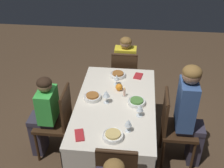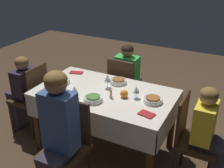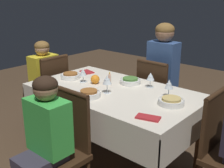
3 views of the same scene
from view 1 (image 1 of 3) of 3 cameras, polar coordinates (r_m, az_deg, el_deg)
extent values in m
plane|color=#4C3826|center=(3.58, 0.66, -13.44)|extent=(8.00, 8.00, 0.00)
cube|color=silver|center=(3.08, 0.75, -3.97)|extent=(1.49, 0.86, 0.04)
cube|color=silver|center=(3.17, 8.48, -6.36)|extent=(1.49, 0.01, 0.23)
cube|color=silver|center=(3.23, -6.85, -5.36)|extent=(1.49, 0.01, 0.23)
cube|color=silver|center=(2.63, -0.89, -16.03)|extent=(0.01, 0.86, 0.23)
cube|color=silver|center=(3.77, 1.82, 1.15)|extent=(0.01, 0.86, 0.23)
cube|color=#4C2D19|center=(3.85, 7.03, -2.76)|extent=(0.06, 0.06, 0.72)
cube|color=#4C2D19|center=(3.89, -3.62, -2.11)|extent=(0.06, 0.06, 0.72)
cube|color=#382314|center=(3.27, 13.48, -9.08)|extent=(0.38, 0.38, 0.04)
cube|color=#382314|center=(3.10, 10.79, -5.71)|extent=(0.35, 0.03, 0.43)
cylinder|color=#382314|center=(2.97, 11.22, -2.47)|extent=(0.34, 0.04, 0.04)
cylinder|color=#382314|center=(3.34, 16.11, -14.05)|extent=(0.03, 0.03, 0.43)
cylinder|color=#382314|center=(3.57, 15.42, -10.19)|extent=(0.03, 0.03, 0.43)
cylinder|color=#382314|center=(3.29, 10.28, -13.92)|extent=(0.03, 0.03, 0.43)
cylinder|color=#382314|center=(3.53, 10.05, -10.01)|extent=(0.03, 0.03, 0.43)
cube|color=#382314|center=(3.34, -11.94, -7.81)|extent=(0.38, 0.38, 0.04)
cube|color=#382314|center=(3.15, -9.34, -4.87)|extent=(0.35, 0.03, 0.43)
cylinder|color=#382314|center=(3.02, -9.70, -1.65)|extent=(0.34, 0.04, 0.04)
cylinder|color=#382314|center=(3.66, -13.29, -8.67)|extent=(0.03, 0.03, 0.43)
cylinder|color=#382314|center=(3.43, -14.97, -12.28)|extent=(0.03, 0.03, 0.43)
cylinder|color=#382314|center=(3.57, -8.19, -9.20)|extent=(0.03, 0.03, 0.43)
cylinder|color=#382314|center=(3.34, -9.50, -12.97)|extent=(0.03, 0.03, 0.43)
cube|color=#382314|center=(4.10, 2.60, 1.45)|extent=(0.38, 0.38, 0.04)
cube|color=#382314|center=(3.83, 2.50, 3.08)|extent=(0.03, 0.35, 0.43)
cylinder|color=#382314|center=(3.73, 2.58, 5.94)|extent=(0.04, 0.34, 0.04)
cylinder|color=#382314|center=(4.36, 4.84, -0.16)|extent=(0.03, 0.03, 0.43)
cylinder|color=#382314|center=(4.38, 0.51, 0.09)|extent=(0.03, 0.03, 0.43)
cylinder|color=#382314|center=(4.09, 4.67, -2.69)|extent=(0.03, 0.03, 0.43)
cylinder|color=#382314|center=(4.10, 0.05, -2.41)|extent=(0.03, 0.03, 0.43)
cylinder|color=#382314|center=(2.33, 0.94, -13.62)|extent=(0.04, 0.34, 0.04)
cube|color=#383342|center=(3.45, 16.35, -11.83)|extent=(0.23, 0.14, 0.47)
cube|color=#383342|center=(3.26, 15.59, -8.48)|extent=(0.24, 0.31, 0.06)
cube|color=#38568E|center=(3.05, 14.87, -4.11)|extent=(0.30, 0.18, 0.55)
sphere|color=#9E7051|center=(2.86, 15.90, 1.77)|extent=(0.19, 0.19, 0.19)
ellipsoid|color=brown|center=(2.84, 16.00, 2.35)|extent=(0.19, 0.19, 0.13)
cube|color=#383342|center=(3.54, -14.66, -10.12)|extent=(0.22, 0.14, 0.47)
cube|color=#383342|center=(3.34, -13.91, -6.97)|extent=(0.24, 0.31, 0.06)
cube|color=green|center=(3.18, -12.97, -4.13)|extent=(0.30, 0.18, 0.37)
sphere|color=#9E7051|center=(3.04, -13.58, -0.19)|extent=(0.16, 0.16, 0.16)
ellipsoid|color=black|center=(3.02, -13.64, 0.26)|extent=(0.16, 0.16, 0.11)
cube|color=#383342|center=(4.38, 2.71, 0.42)|extent=(0.14, 0.22, 0.47)
cube|color=#383342|center=(4.17, 2.72, 2.85)|extent=(0.31, 0.24, 0.06)
cube|color=yellow|center=(3.99, 2.72, 4.91)|extent=(0.18, 0.30, 0.37)
sphere|color=tan|center=(3.88, 2.82, 8.31)|extent=(0.16, 0.16, 0.16)
ellipsoid|color=brown|center=(3.87, 2.83, 8.69)|extent=(0.16, 0.16, 0.11)
ellipsoid|color=brown|center=(2.16, 0.42, -16.67)|extent=(0.16, 0.16, 0.11)
cylinder|color=white|center=(3.05, 5.02, -3.78)|extent=(0.19, 0.19, 0.04)
torus|color=white|center=(3.04, 5.04, -3.45)|extent=(0.19, 0.19, 0.01)
cylinder|color=#4C7F38|center=(3.03, 5.05, -3.35)|extent=(0.14, 0.14, 0.02)
cylinder|color=white|center=(2.91, 5.61, -6.37)|extent=(0.07, 0.07, 0.00)
cylinder|color=white|center=(2.88, 5.64, -5.85)|extent=(0.01, 0.01, 0.06)
cone|color=white|center=(2.84, 5.71, -4.81)|extent=(0.07, 0.07, 0.07)
cylinder|color=white|center=(2.85, 5.70, -5.03)|extent=(0.04, 0.04, 0.03)
cylinder|color=white|center=(3.12, -3.97, -2.73)|extent=(0.19, 0.19, 0.04)
torus|color=white|center=(3.11, -3.99, -2.40)|extent=(0.19, 0.19, 0.01)
cylinder|color=#995B28|center=(3.11, -3.99, -2.31)|extent=(0.14, 0.14, 0.02)
cylinder|color=white|center=(3.07, -1.14, -3.75)|extent=(0.06, 0.06, 0.00)
cylinder|color=white|center=(3.04, -1.15, -3.13)|extent=(0.01, 0.01, 0.08)
cone|color=white|center=(3.00, -1.17, -1.95)|extent=(0.08, 0.08, 0.07)
cylinder|color=white|center=(3.01, -1.17, -2.18)|extent=(0.05, 0.05, 0.03)
cylinder|color=white|center=(3.51, 1.20, 1.78)|extent=(0.19, 0.19, 0.04)
torus|color=white|center=(3.50, 1.20, 2.09)|extent=(0.19, 0.19, 0.01)
cylinder|color=#995B28|center=(3.50, 1.20, 2.17)|extent=(0.14, 0.14, 0.02)
cylinder|color=white|center=(3.37, 0.92, -0.05)|extent=(0.07, 0.07, 0.00)
cylinder|color=white|center=(3.35, 0.92, 0.42)|extent=(0.01, 0.01, 0.06)
cone|color=white|center=(3.31, 0.93, 1.37)|extent=(0.07, 0.07, 0.07)
cylinder|color=white|center=(3.32, 0.93, 1.16)|extent=(0.04, 0.04, 0.03)
cylinder|color=white|center=(2.64, 0.21, -10.55)|extent=(0.20, 0.20, 0.04)
torus|color=white|center=(2.63, 0.21, -10.21)|extent=(0.19, 0.19, 0.01)
cylinder|color=tan|center=(2.62, 0.21, -10.11)|extent=(0.14, 0.14, 0.02)
cylinder|color=white|center=(2.72, 3.27, -9.51)|extent=(0.06, 0.06, 0.00)
cylinder|color=white|center=(2.70, 3.30, -8.95)|extent=(0.01, 0.01, 0.07)
cone|color=white|center=(2.65, 3.35, -7.81)|extent=(0.07, 0.07, 0.07)
cylinder|color=white|center=(2.66, 3.34, -8.05)|extent=(0.04, 0.04, 0.03)
cylinder|color=beige|center=(3.16, 2.52, -2.43)|extent=(0.04, 0.04, 0.01)
cylinder|color=beige|center=(3.14, 2.54, -1.71)|extent=(0.02, 0.02, 0.09)
ellipsoid|color=#F9C64C|center=(3.10, 2.56, -0.88)|extent=(0.01, 0.01, 0.03)
sphere|color=orange|center=(3.24, 1.45, -0.63)|extent=(0.08, 0.08, 0.08)
cube|color=#AD2328|center=(3.53, 5.34, 1.63)|extent=(0.16, 0.12, 0.01)
cube|color=#AD2328|center=(2.69, -6.64, -10.27)|extent=(0.18, 0.13, 0.01)
camera|label=2|loc=(4.33, 38.36, 20.68)|focal=45.00mm
camera|label=3|loc=(2.41, -50.50, -5.59)|focal=45.00mm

